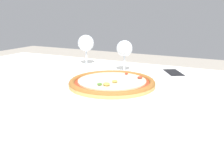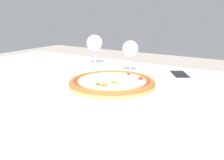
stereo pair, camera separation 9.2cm
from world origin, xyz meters
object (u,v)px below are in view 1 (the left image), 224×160
cell_phone (173,73)px  pizza_plate (112,83)px  wine_glass_far_left (125,49)px  dining_table (69,100)px  wine_glass_far_right (86,44)px

cell_phone → pizza_plate: bearing=-117.3°
wine_glass_far_left → cell_phone: size_ratio=0.93×
wine_glass_far_left → cell_phone: bearing=12.6°
dining_table → wine_glass_far_right: wine_glass_far_right is taller
pizza_plate → wine_glass_far_left: wine_glass_far_left is taller
wine_glass_far_left → wine_glass_far_right: 0.25m
pizza_plate → cell_phone: 0.34m
pizza_plate → wine_glass_far_right: size_ratio=2.20×
wine_glass_far_left → cell_phone: (0.22, 0.05, -0.10)m
dining_table → pizza_plate: (0.19, 0.02, 0.09)m
wine_glass_far_left → dining_table: bearing=-114.7°
dining_table → wine_glass_far_left: 0.35m
dining_table → wine_glass_far_right: size_ratio=9.45×
dining_table → pizza_plate: size_ratio=4.29×
wine_glass_far_right → cell_phone: (0.46, -0.01, -0.11)m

